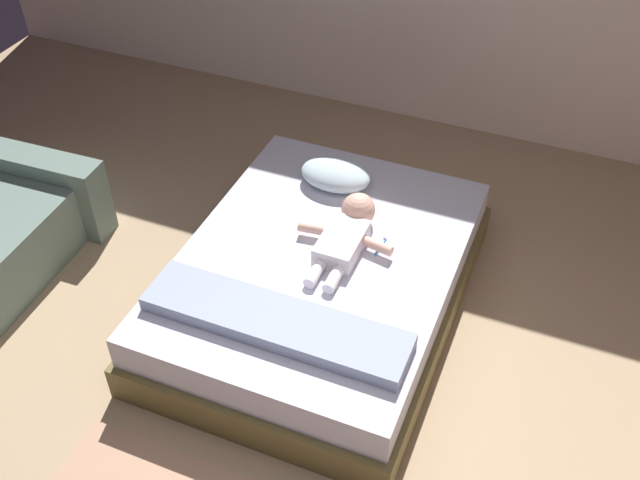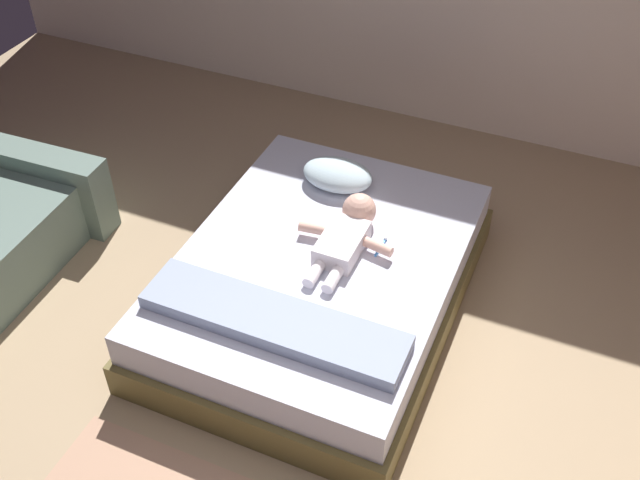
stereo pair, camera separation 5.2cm
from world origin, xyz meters
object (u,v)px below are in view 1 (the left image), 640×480
Objects in this scene: toothbrush at (381,245)px; bed at (320,282)px; pillow at (336,174)px; baby at (347,232)px.

bed is at bearing -146.84° from toothbrush.
bed is 12.16× the size of toothbrush.
pillow reaches higher than bed.
bed is 0.40m from toothbrush.
baby is 0.20m from toothbrush.
baby reaches higher than toothbrush.
baby is (0.10, 0.15, 0.28)m from bed.
pillow is (-0.15, 0.60, 0.28)m from bed.
baby is 4.17× the size of toothbrush.
baby reaches higher than pillow.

